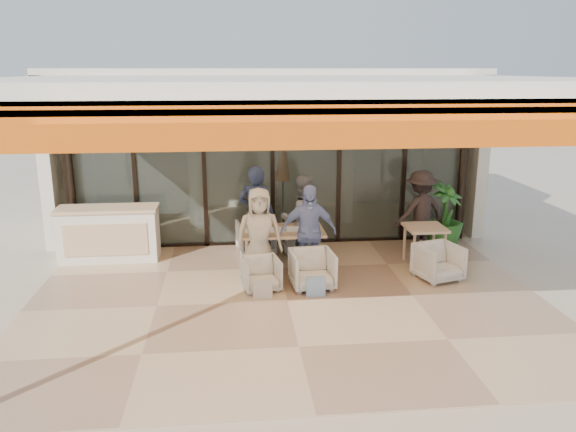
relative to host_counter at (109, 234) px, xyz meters
name	(u,v)px	position (x,y,z in m)	size (l,w,h in m)	color
ground	(287,302)	(3.13, -2.30, -0.53)	(70.00, 70.00, 0.00)	#C6B293
terrace_floor	(287,302)	(3.13, -2.30, -0.53)	(8.00, 6.00, 0.01)	tan
terrace_structure	(289,89)	(3.13, -2.56, 2.72)	(8.00, 6.00, 3.40)	silver
glass_storefront	(272,168)	(3.13, 0.70, 1.07)	(8.08, 0.10, 3.20)	#9EADA3
interior_block	(265,125)	(3.14, 3.02, 1.70)	(9.05, 3.62, 3.52)	silver
host_counter	(109,234)	(0.00, 0.00, 0.00)	(1.85, 0.65, 1.04)	silver
dining_table	(281,233)	(3.17, -0.79, 0.16)	(1.50, 0.90, 0.93)	#D6AD82
chair_far_left	(256,236)	(2.75, 0.16, -0.18)	(0.69, 0.65, 0.71)	silver
chair_far_right	(298,237)	(3.59, 0.16, -0.22)	(0.60, 0.57, 0.62)	silver
chair_near_left	(261,272)	(2.75, -1.74, -0.23)	(0.59, 0.55, 0.60)	silver
chair_near_right	(312,268)	(3.59, -1.74, -0.18)	(0.68, 0.64, 0.70)	silver
diner_navy	(257,214)	(2.75, -0.34, 0.39)	(0.67, 0.44, 1.83)	#182136
diner_grey	(302,218)	(3.59, -0.34, 0.29)	(0.80, 0.62, 1.64)	#5E5E63
diner_cream	(259,234)	(2.75, -1.24, 0.27)	(0.78, 0.51, 1.60)	beige
diner_periwinkle	(308,232)	(3.59, -1.24, 0.29)	(0.96, 0.40, 1.64)	#7B8ACE
tote_bag_cream	(263,289)	(2.75, -2.14, -0.36)	(0.30, 0.10, 0.34)	silver
tote_bag_blue	(316,287)	(3.59, -2.14, -0.36)	(0.30, 0.10, 0.34)	#99BFD8
side_table	(425,232)	(5.79, -0.85, 0.11)	(0.70, 0.70, 0.74)	#D6AD82
side_chair	(439,261)	(5.79, -1.60, -0.18)	(0.68, 0.63, 0.70)	silver
standing_woman	(420,212)	(5.96, -0.08, 0.29)	(1.06, 0.61, 1.64)	black
potted_palm	(444,216)	(6.51, 0.06, 0.15)	(0.76, 0.76, 1.35)	#1E5919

